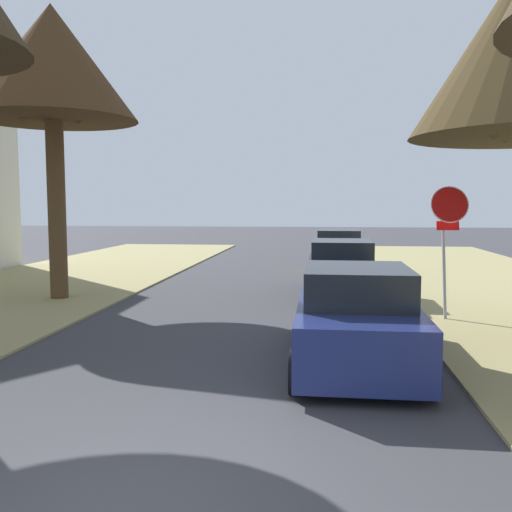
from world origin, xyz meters
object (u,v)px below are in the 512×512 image
object	(u,v)px
stop_sign_far	(448,223)
parked_sedan_navy	(356,318)
parked_sedan_tan	(338,251)
street_tree_left_mid_b	(52,65)
parked_sedan_black	(341,271)

from	to	relation	value
stop_sign_far	parked_sedan_navy	bearing A→B (deg)	-121.43
stop_sign_far	parked_sedan_tan	world-z (taller)	stop_sign_far
stop_sign_far	parked_sedan_navy	distance (m)	4.40
stop_sign_far	parked_sedan_navy	world-z (taller)	stop_sign_far
street_tree_left_mid_b	parked_sedan_navy	world-z (taller)	street_tree_left_mid_b
parked_sedan_black	parked_sedan_tan	bearing A→B (deg)	88.90
street_tree_left_mid_b	parked_sedan_black	bearing A→B (deg)	10.34
street_tree_left_mid_b	parked_sedan_black	distance (m)	9.39
parked_sedan_navy	parked_sedan_tan	bearing A→B (deg)	89.41
parked_sedan_tan	parked_sedan_navy	bearing A→B (deg)	-90.59
stop_sign_far	street_tree_left_mid_b	size ratio (longest dim) A/B	0.38
stop_sign_far	street_tree_left_mid_b	xyz separation A→B (m)	(-9.70, 1.65, 4.01)
parked_sedan_black	parked_sedan_tan	world-z (taller)	same
stop_sign_far	parked_sedan_black	world-z (taller)	stop_sign_far
parked_sedan_navy	parked_sedan_tan	size ratio (longest dim) A/B	1.00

